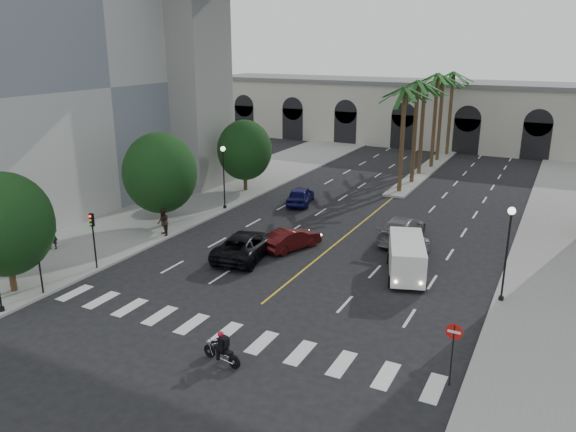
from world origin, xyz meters
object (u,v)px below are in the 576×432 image
(traffic_signal_far, at_px, (93,232))
(pedestrian_b, at_px, (163,222))
(lamp_post_left_far, at_px, (224,172))
(motorcycle_rider, at_px, (223,349))
(car_a, at_px, (412,247))
(cargo_van, at_px, (407,257))
(lamp_post_right, at_px, (507,246))
(traffic_signal_near, at_px, (38,253))
(car_e, at_px, (300,195))
(car_d, at_px, (402,229))
(pedestrian_a, at_px, (52,235))
(car_c, at_px, (245,245))
(car_b, at_px, (292,239))
(do_not_enter_sign, at_px, (453,341))

(traffic_signal_far, xyz_separation_m, pedestrian_b, (-0.20, 6.70, -1.37))
(lamp_post_left_far, relative_size, traffic_signal_far, 1.47)
(motorcycle_rider, bearing_deg, pedestrian_b, 147.78)
(lamp_post_left_far, height_order, motorcycle_rider, lamp_post_left_far)
(car_a, height_order, cargo_van, cargo_van)
(lamp_post_right, relative_size, traffic_signal_near, 1.47)
(cargo_van, bearing_deg, traffic_signal_near, -163.91)
(lamp_post_left_far, relative_size, motorcycle_rider, 2.57)
(traffic_signal_near, xyz_separation_m, car_a, (16.76, 14.55, -1.70))
(traffic_signal_near, height_order, cargo_van, traffic_signal_near)
(motorcycle_rider, height_order, car_e, car_e)
(car_d, bearing_deg, pedestrian_a, 31.48)
(car_c, bearing_deg, traffic_signal_near, 46.46)
(lamp_post_right, distance_m, pedestrian_b, 23.00)
(car_e, bearing_deg, motorcycle_rider, 93.61)
(cargo_van, relative_size, pedestrian_a, 2.84)
(lamp_post_left_far, bearing_deg, motorcycle_rider, -57.20)
(lamp_post_left_far, xyz_separation_m, lamp_post_right, (22.80, -8.00, 0.00))
(traffic_signal_far, height_order, motorcycle_rider, traffic_signal_far)
(lamp_post_right, xyz_separation_m, car_b, (-13.69, 2.23, -2.51))
(lamp_post_right, relative_size, car_b, 1.23)
(car_a, bearing_deg, do_not_enter_sign, 104.54)
(traffic_signal_far, relative_size, pedestrian_a, 1.86)
(car_b, bearing_deg, car_d, -119.37)
(traffic_signal_near, relative_size, car_e, 0.80)
(pedestrian_a, bearing_deg, car_b, -4.81)
(cargo_van, relative_size, pedestrian_b, 2.82)
(pedestrian_a, bearing_deg, lamp_post_left_far, 36.55)
(car_b, relative_size, do_not_enter_sign, 1.56)
(traffic_signal_far, bearing_deg, car_d, 42.30)
(traffic_signal_far, height_order, car_c, traffic_signal_far)
(cargo_van, xyz_separation_m, pedestrian_b, (-17.35, -0.97, -0.10))
(car_a, distance_m, do_not_enter_sign, 14.02)
(cargo_van, xyz_separation_m, do_not_enter_sign, (4.65, -10.14, 0.78))
(traffic_signal_near, bearing_deg, car_b, 54.69)
(motorcycle_rider, height_order, car_a, car_a)
(traffic_signal_far, xyz_separation_m, car_a, (16.76, 10.55, -1.70))
(pedestrian_b, bearing_deg, car_e, 104.31)
(car_b, height_order, car_d, car_d)
(car_b, bearing_deg, pedestrian_b, 33.56)
(car_d, xyz_separation_m, car_e, (-10.35, 5.09, -0.06))
(car_b, xyz_separation_m, cargo_van, (8.14, -1.06, 0.52))
(lamp_post_right, bearing_deg, car_e, 145.39)
(car_b, height_order, car_c, car_c)
(traffic_signal_near, distance_m, pedestrian_a, 7.34)
(lamp_post_left_far, distance_m, car_e, 6.99)
(traffic_signal_near, xyz_separation_m, car_e, (4.79, 22.86, -1.73))
(traffic_signal_near, distance_m, car_e, 23.42)
(car_a, xyz_separation_m, do_not_enter_sign, (5.04, -13.03, 1.20))
(pedestrian_a, bearing_deg, pedestrian_b, 15.75)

